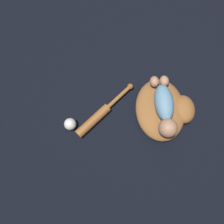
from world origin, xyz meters
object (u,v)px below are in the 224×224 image
object	(u,v)px
baseball_glove	(164,109)
baseball_bat	(99,115)
baby_figure	(164,107)
baseball	(70,124)

from	to	relation	value
baseball_glove	baseball_bat	world-z (taller)	baseball_glove
baseball_glove	baby_figure	xyz separation A→B (m)	(0.03, -0.01, 0.09)
baseball_glove	baby_figure	bearing A→B (deg)	-17.58
baby_figure	baseball_bat	world-z (taller)	baby_figure
baseball_bat	baby_figure	bearing A→B (deg)	112.00
baby_figure	baseball_bat	bearing A→B (deg)	-68.00
baseball_glove	baseball	size ratio (longest dim) A/B	6.60
baseball	baseball_glove	bearing A→B (deg)	120.64
baseball_glove	baseball_bat	size ratio (longest dim) A/B	1.09
baseball	baby_figure	bearing A→B (deg)	118.18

